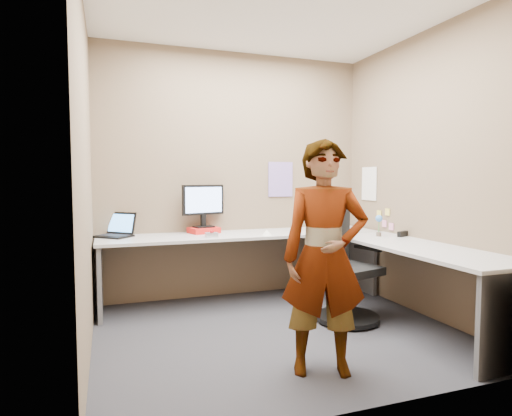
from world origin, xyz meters
name	(u,v)px	position (x,y,z in m)	size (l,w,h in m)	color
ground	(278,332)	(0.00, 0.00, 0.00)	(3.00, 3.00, 0.00)	#28272D
wall_back	(235,175)	(0.00, 1.30, 1.35)	(3.00, 3.00, 0.00)	brown
wall_right	(425,174)	(1.50, 0.00, 1.35)	(2.70, 2.70, 0.00)	brown
wall_left	(86,173)	(-1.50, 0.00, 1.35)	(2.70, 2.70, 0.00)	brown
ceiling	(280,7)	(0.00, 0.00, 2.70)	(3.00, 3.00, 0.00)	white
desk	(305,253)	(0.44, 0.39, 0.59)	(2.98, 2.58, 0.73)	#B9B9B9
paper_ream	(204,230)	(-0.39, 1.15, 0.76)	(0.30, 0.22, 0.06)	red
monitor	(203,202)	(-0.39, 1.17, 1.06)	(0.47, 0.19, 0.45)	black
laptop	(117,230)	(-1.27, 1.16, 0.79)	(0.43, 0.43, 0.24)	black
trackball_mouse	(212,235)	(-0.39, 0.81, 0.76)	(0.12, 0.08, 0.07)	#B7B7BC
origami	(267,232)	(0.18, 0.75, 0.76)	(0.10, 0.10, 0.06)	white
stapler	(403,234)	(1.43, 0.21, 0.76)	(0.15, 0.04, 0.06)	black
flower	(379,222)	(1.22, 0.31, 0.87)	(0.07, 0.07, 0.22)	brown
calendar_purple	(281,179)	(0.55, 1.29, 1.30)	(0.30, 0.01, 0.40)	#846BB7
calendar_white	(369,184)	(1.49, 0.90, 1.25)	(0.01, 0.28, 0.38)	white
sticky_note_a	(387,212)	(1.49, 0.55, 0.95)	(0.01, 0.07, 0.07)	#F2E059
sticky_note_b	(384,224)	(1.49, 0.60, 0.82)	(0.01, 0.07, 0.07)	pink
sticky_note_c	(391,227)	(1.49, 0.48, 0.80)	(0.01, 0.07, 0.07)	pink
sticky_note_d	(379,214)	(1.49, 0.70, 0.92)	(0.01, 0.07, 0.07)	#F2E059
office_chair	(343,273)	(0.68, 0.10, 0.44)	(0.61, 0.59, 1.08)	black
person	(325,257)	(0.01, -0.79, 0.79)	(0.57, 0.38, 1.57)	#999399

